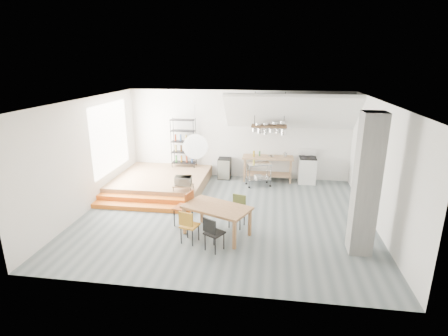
% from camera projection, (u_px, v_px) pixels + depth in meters
% --- Properties ---
extents(floor, '(8.00, 8.00, 0.00)m').
position_uv_depth(floor, '(225.00, 215.00, 9.91)').
color(floor, '#576164').
rests_on(floor, ground).
extents(wall_back, '(8.00, 0.04, 3.20)m').
position_uv_depth(wall_back, '(239.00, 135.00, 12.75)').
color(wall_back, silver).
rests_on(wall_back, ground).
extents(wall_left, '(0.04, 7.00, 3.20)m').
position_uv_depth(wall_left, '(87.00, 155.00, 9.98)').
color(wall_left, silver).
rests_on(wall_left, ground).
extents(wall_right, '(0.04, 7.00, 3.20)m').
position_uv_depth(wall_right, '(380.00, 167.00, 8.90)').
color(wall_right, silver).
rests_on(wall_right, ground).
extents(ceiling, '(8.00, 7.00, 0.02)m').
position_uv_depth(ceiling, '(225.00, 101.00, 8.97)').
color(ceiling, white).
rests_on(ceiling, wall_back).
extents(slope_ceiling, '(4.40, 1.44, 1.32)m').
position_uv_depth(slope_ceiling, '(291.00, 112.00, 11.66)').
color(slope_ceiling, white).
rests_on(slope_ceiling, wall_back).
extents(window_pane, '(0.02, 2.50, 2.20)m').
position_uv_depth(window_pane, '(111.00, 138.00, 11.34)').
color(window_pane, white).
rests_on(window_pane, wall_left).
extents(platform, '(3.00, 3.00, 0.40)m').
position_uv_depth(platform, '(162.00, 181.00, 12.08)').
color(platform, '#9E764F').
rests_on(platform, ground).
extents(step_lower, '(3.00, 0.35, 0.13)m').
position_uv_depth(step_lower, '(142.00, 207.00, 10.28)').
color(step_lower, orange).
rests_on(step_lower, ground).
extents(step_upper, '(3.00, 0.35, 0.27)m').
position_uv_depth(step_upper, '(146.00, 200.00, 10.59)').
color(step_upper, orange).
rests_on(step_upper, ground).
extents(concrete_column, '(0.50, 0.50, 3.20)m').
position_uv_depth(concrete_column, '(366.00, 185.00, 7.57)').
color(concrete_column, slate).
rests_on(concrete_column, ground).
extents(kitchen_counter, '(1.80, 0.60, 0.91)m').
position_uv_depth(kitchen_counter, '(268.00, 164.00, 12.56)').
color(kitchen_counter, '#9E764F').
rests_on(kitchen_counter, ground).
extents(stove, '(0.60, 0.60, 1.18)m').
position_uv_depth(stove, '(307.00, 170.00, 12.41)').
color(stove, white).
rests_on(stove, ground).
extents(pot_rack, '(1.20, 0.50, 1.43)m').
position_uv_depth(pot_rack, '(270.00, 128.00, 11.94)').
color(pot_rack, '#412A1A').
rests_on(pot_rack, ceiling).
extents(wire_shelving, '(0.88, 0.38, 1.80)m').
position_uv_depth(wire_shelving, '(184.00, 142.00, 12.82)').
color(wire_shelving, black).
rests_on(wire_shelving, platform).
extents(microwave_shelf, '(0.60, 0.40, 0.16)m').
position_uv_depth(microwave_shelf, '(183.00, 185.00, 10.65)').
color(microwave_shelf, '#9E764F').
rests_on(microwave_shelf, platform).
extents(paper_lantern, '(0.60, 0.60, 0.60)m').
position_uv_depth(paper_lantern, '(196.00, 147.00, 8.44)').
color(paper_lantern, white).
rests_on(paper_lantern, ceiling).
extents(dining_table, '(1.83, 1.47, 0.76)m').
position_uv_depth(dining_table, '(217.00, 210.00, 8.59)').
color(dining_table, brown).
rests_on(dining_table, ground).
extents(chair_mustard, '(0.47, 0.47, 0.84)m').
position_uv_depth(chair_mustard, '(188.00, 224.00, 8.23)').
color(chair_mustard, '#B77A1F').
rests_on(chair_mustard, ground).
extents(chair_black, '(0.52, 0.52, 0.84)m').
position_uv_depth(chair_black, '(212.00, 231.00, 7.89)').
color(chair_black, black).
rests_on(chair_black, ground).
extents(chair_olive, '(0.47, 0.47, 0.84)m').
position_uv_depth(chair_olive, '(238.00, 208.00, 9.14)').
color(chair_olive, '#5F6831').
rests_on(chair_olive, ground).
extents(chair_red, '(0.54, 0.54, 0.95)m').
position_uv_depth(chair_red, '(186.00, 205.00, 9.12)').
color(chair_red, '#9F4516').
rests_on(chair_red, ground).
extents(rolling_cart, '(0.92, 0.70, 0.81)m').
position_uv_depth(rolling_cart, '(259.00, 171.00, 12.08)').
color(rolling_cart, silver).
rests_on(rolling_cart, ground).
extents(mini_fridge, '(0.46, 0.46, 0.77)m').
position_uv_depth(mini_fridge, '(225.00, 168.00, 12.89)').
color(mini_fridge, black).
rests_on(mini_fridge, ground).
extents(microwave, '(0.51, 0.36, 0.27)m').
position_uv_depth(microwave, '(183.00, 181.00, 10.60)').
color(microwave, beige).
rests_on(microwave, microwave_shelf).
extents(bowl, '(0.25, 0.25, 0.05)m').
position_uv_depth(bowl, '(271.00, 156.00, 12.40)').
color(bowl, silver).
rests_on(bowl, kitchen_counter).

